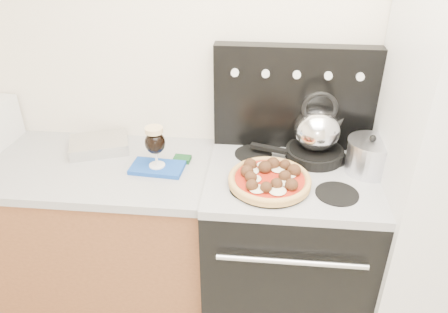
# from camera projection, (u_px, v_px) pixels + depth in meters

# --- Properties ---
(room_shell) EXTENTS (3.52, 3.01, 2.52)m
(room_shell) POSITION_uv_depth(u_px,v_px,m) (283.00, 251.00, 1.04)
(room_shell) COLOR beige
(room_shell) RESTS_ON ground
(base_cabinet) EXTENTS (1.45, 0.60, 0.86)m
(base_cabinet) POSITION_uv_depth(u_px,v_px,m) (76.00, 237.00, 2.32)
(base_cabinet) COLOR brown
(base_cabinet) RESTS_ON ground
(countertop) EXTENTS (1.48, 0.63, 0.04)m
(countertop) POSITION_uv_depth(u_px,v_px,m) (59.00, 165.00, 2.09)
(countertop) COLOR #ABABAE
(countertop) RESTS_ON base_cabinet
(stove_body) EXTENTS (0.76, 0.65, 0.88)m
(stove_body) POSITION_uv_depth(u_px,v_px,m) (285.00, 253.00, 2.20)
(stove_body) COLOR black
(stove_body) RESTS_ON ground
(cooktop) EXTENTS (0.76, 0.65, 0.04)m
(cooktop) POSITION_uv_depth(u_px,v_px,m) (292.00, 177.00, 1.97)
(cooktop) COLOR #ADADB2
(cooktop) RESTS_ON stove_body
(backguard) EXTENTS (0.76, 0.08, 0.50)m
(backguard) POSITION_uv_depth(u_px,v_px,m) (294.00, 98.00, 2.07)
(backguard) COLOR black
(backguard) RESTS_ON cooktop
(foil_sheet) EXTENTS (0.33, 0.29, 0.06)m
(foil_sheet) POSITION_uv_depth(u_px,v_px,m) (99.00, 145.00, 2.17)
(foil_sheet) COLOR white
(foil_sheet) RESTS_ON countertop
(oven_mitt) EXTENTS (0.25, 0.16, 0.02)m
(oven_mitt) POSITION_uv_depth(u_px,v_px,m) (157.00, 168.00, 2.02)
(oven_mitt) COLOR #1847AD
(oven_mitt) RESTS_ON countertop
(beer_glass) EXTENTS (0.09, 0.09, 0.20)m
(beer_glass) POSITION_uv_depth(u_px,v_px,m) (155.00, 147.00, 1.96)
(beer_glass) COLOR black
(beer_glass) RESTS_ON oven_mitt
(pizza_pan) EXTENTS (0.35, 0.35, 0.01)m
(pizza_pan) POSITION_uv_depth(u_px,v_px,m) (269.00, 184.00, 1.87)
(pizza_pan) COLOR black
(pizza_pan) RESTS_ON cooktop
(pizza) EXTENTS (0.43, 0.43, 0.05)m
(pizza) POSITION_uv_depth(u_px,v_px,m) (270.00, 178.00, 1.86)
(pizza) COLOR tan
(pizza) RESTS_ON pizza_pan
(skillet) EXTENTS (0.34, 0.34, 0.05)m
(skillet) POSITION_uv_depth(u_px,v_px,m) (314.00, 153.00, 2.06)
(skillet) COLOR black
(skillet) RESTS_ON cooktop
(tea_kettle) EXTENTS (0.23, 0.23, 0.24)m
(tea_kettle) POSITION_uv_depth(u_px,v_px,m) (318.00, 126.00, 1.99)
(tea_kettle) COLOR silver
(tea_kettle) RESTS_ON skillet
(stock_pot) EXTENTS (0.25, 0.25, 0.15)m
(stock_pot) POSITION_uv_depth(u_px,v_px,m) (369.00, 157.00, 1.94)
(stock_pot) COLOR silver
(stock_pot) RESTS_ON cooktop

